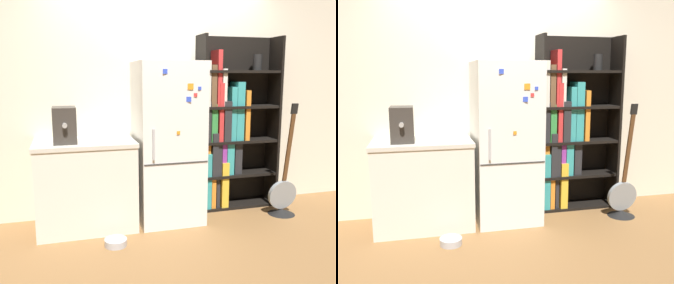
# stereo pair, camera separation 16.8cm
# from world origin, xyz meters

# --- Properties ---
(ground_plane) EXTENTS (16.00, 16.00, 0.00)m
(ground_plane) POSITION_xyz_m (0.00, 0.00, 0.00)
(ground_plane) COLOR olive
(wall_back) EXTENTS (8.00, 0.05, 2.60)m
(wall_back) POSITION_xyz_m (0.00, 0.47, 1.30)
(wall_back) COLOR beige
(wall_back) RESTS_ON ground_plane
(refrigerator) EXTENTS (0.67, 0.67, 1.69)m
(refrigerator) POSITION_xyz_m (-0.00, 0.13, 0.84)
(refrigerator) COLOR white
(refrigerator) RESTS_ON ground_plane
(bookshelf) EXTENTS (0.95, 0.32, 1.98)m
(bookshelf) POSITION_xyz_m (0.78, 0.32, 0.90)
(bookshelf) COLOR black
(bookshelf) RESTS_ON ground_plane
(kitchen_counter) EXTENTS (0.99, 0.66, 0.90)m
(kitchen_counter) POSITION_xyz_m (-0.86, 0.13, 0.45)
(kitchen_counter) COLOR silver
(kitchen_counter) RESTS_ON ground_plane
(espresso_machine) EXTENTS (0.22, 0.35, 0.35)m
(espresso_machine) POSITION_xyz_m (-1.05, 0.07, 1.08)
(espresso_machine) COLOR #38332D
(espresso_machine) RESTS_ON kitchen_counter
(guitar) EXTENTS (0.33, 0.30, 1.26)m
(guitar) POSITION_xyz_m (1.27, -0.11, 0.18)
(guitar) COLOR black
(guitar) RESTS_ON ground_plane
(pet_bowl) EXTENTS (0.21, 0.21, 0.06)m
(pet_bowl) POSITION_xyz_m (-0.64, -0.40, 0.04)
(pet_bowl) COLOR #B7B7BC
(pet_bowl) RESTS_ON ground_plane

